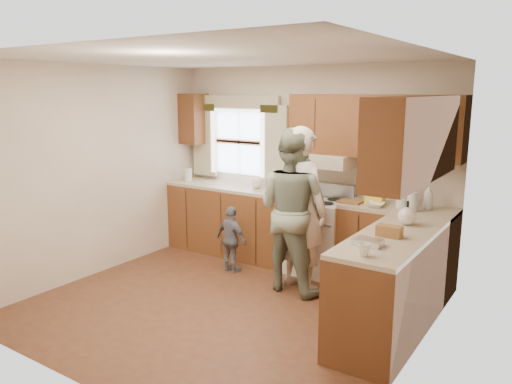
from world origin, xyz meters
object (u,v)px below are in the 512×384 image
Objects in this scene: stove at (316,234)px; woman_left at (301,209)px; woman_right at (293,210)px; child at (231,239)px.

woman_left is at bearing -80.65° from stove.
stove is at bearing -67.18° from woman_left.
stove is 0.77m from woman_right.
stove reaches higher than child.
stove is 0.74m from woman_left.
stove is 1.30× the size of child.
woman_right is 1.00m from child.
woman_left reaches higher than stove.
stove is at bearing -81.23° from woman_right.
woman_right reaches higher than child.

